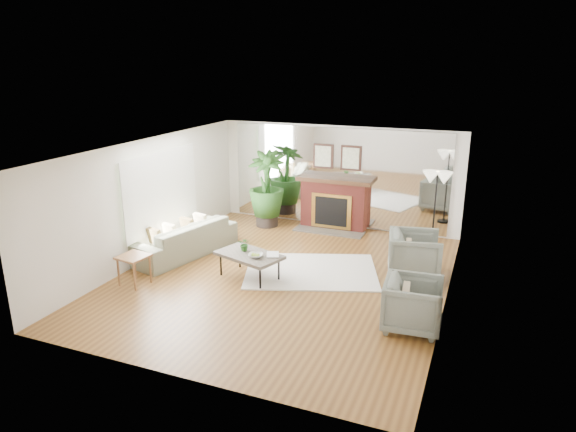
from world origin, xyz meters
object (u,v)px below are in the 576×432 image
at_px(side_table, 134,260).
at_px(sofa, 183,238).
at_px(fireplace, 334,202).
at_px(floor_lamp, 437,185).
at_px(armchair_back, 414,255).
at_px(potted_ficus, 267,187).
at_px(armchair_front, 413,305).
at_px(coffee_table, 249,256).

bearing_deg(side_table, sofa, 90.58).
bearing_deg(fireplace, floor_lamp, -24.28).
xyz_separation_m(armchair_back, potted_ficus, (-3.91, 1.81, 0.57)).
xyz_separation_m(sofa, potted_ficus, (0.85, 2.47, 0.66)).
bearing_deg(fireplace, armchair_front, -58.88).
height_order(fireplace, side_table, fireplace).
bearing_deg(fireplace, side_table, -118.00).
bearing_deg(armchair_back, fireplace, 34.35).
bearing_deg(floor_lamp, armchair_back, -99.76).
relative_size(armchair_back, floor_lamp, 0.52).
bearing_deg(armchair_front, fireplace, 26.71).
distance_m(fireplace, armchair_back, 3.23).
xyz_separation_m(coffee_table, potted_ficus, (-1.01, 3.08, 0.56)).
relative_size(coffee_table, armchair_front, 1.57).
distance_m(fireplace, potted_ficus, 1.70).
distance_m(coffee_table, armchair_front, 3.28).
bearing_deg(armchair_front, armchair_back, 3.65).
bearing_deg(potted_ficus, armchair_back, -24.79).
relative_size(coffee_table, floor_lamp, 0.76).
relative_size(fireplace, armchair_back, 2.12).
bearing_deg(potted_ficus, armchair_front, -42.62).
height_order(coffee_table, floor_lamp, floor_lamp).
distance_m(armchair_back, armchair_front, 2.08).
height_order(side_table, potted_ficus, potted_ficus).
relative_size(coffee_table, sofa, 0.58).
xyz_separation_m(coffee_table, side_table, (-1.85, -1.06, 0.02)).
relative_size(armchair_front, potted_ficus, 0.47).
bearing_deg(armchair_front, potted_ficus, 42.96).
bearing_deg(armchair_back, side_table, 104.73).
bearing_deg(floor_lamp, fireplace, 155.72).
xyz_separation_m(sofa, armchair_front, (5.05, -1.40, 0.05)).
height_order(fireplace, potted_ficus, fireplace).
height_order(sofa, potted_ficus, potted_ficus).
height_order(armchair_back, floor_lamp, floor_lamp).
relative_size(sofa, floor_lamp, 1.31).
bearing_deg(armchair_front, side_table, 88.64).
relative_size(sofa, side_table, 4.26).
bearing_deg(potted_ficus, fireplace, 15.43).
bearing_deg(side_table, coffee_table, 29.77).
bearing_deg(floor_lamp, coffee_table, -142.24).
relative_size(side_table, potted_ficus, 0.30).
distance_m(coffee_table, sofa, 1.96).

